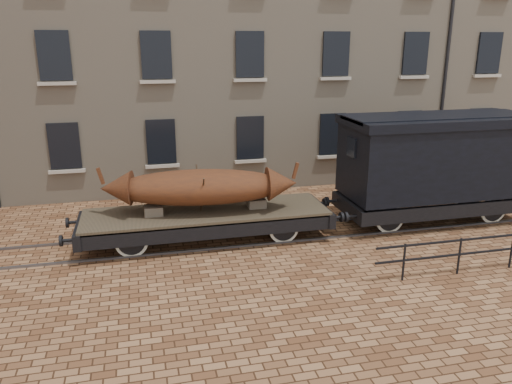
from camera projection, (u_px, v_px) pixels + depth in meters
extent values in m
plane|color=brown|center=(255.00, 236.00, 15.67)|extent=(90.00, 90.00, 0.00)
cube|color=tan|center=(267.00, 17.00, 23.62)|extent=(40.00, 10.00, 14.00)
cube|color=black|center=(64.00, 146.00, 18.30)|extent=(1.10, 0.12, 1.70)
cube|color=#B8AE9B|center=(67.00, 171.00, 18.52)|extent=(1.30, 0.18, 0.12)
cube|color=black|center=(161.00, 141.00, 19.09)|extent=(1.10, 0.12, 1.70)
cube|color=#B8AE9B|center=(163.00, 166.00, 19.31)|extent=(1.30, 0.18, 0.12)
cube|color=black|center=(250.00, 138.00, 19.87)|extent=(1.10, 0.12, 1.70)
cube|color=#B8AE9B|center=(250.00, 161.00, 20.09)|extent=(1.30, 0.18, 0.12)
cube|color=black|center=(332.00, 134.00, 20.66)|extent=(1.10, 0.12, 1.70)
cube|color=#B8AE9B|center=(332.00, 157.00, 20.88)|extent=(1.30, 0.18, 0.12)
cube|color=black|center=(408.00, 130.00, 21.44)|extent=(1.10, 0.12, 1.70)
cube|color=#B8AE9B|center=(407.00, 152.00, 21.66)|extent=(1.30, 0.18, 0.12)
cube|color=black|center=(479.00, 127.00, 22.23)|extent=(1.10, 0.12, 1.70)
cube|color=#B8AE9B|center=(477.00, 148.00, 22.45)|extent=(1.30, 0.18, 0.12)
cube|color=black|center=(54.00, 56.00, 17.38)|extent=(1.10, 0.12, 1.70)
cube|color=#B8AE9B|center=(57.00, 83.00, 17.59)|extent=(1.30, 0.18, 0.12)
cube|color=black|center=(156.00, 55.00, 18.16)|extent=(1.10, 0.12, 1.70)
cube|color=#B8AE9B|center=(158.00, 82.00, 18.38)|extent=(1.30, 0.18, 0.12)
cube|color=black|center=(250.00, 54.00, 18.94)|extent=(1.10, 0.12, 1.70)
cube|color=#B8AE9B|center=(250.00, 80.00, 19.16)|extent=(1.30, 0.18, 0.12)
cube|color=black|center=(336.00, 54.00, 19.73)|extent=(1.10, 0.12, 1.70)
cube|color=#B8AE9B|center=(335.00, 78.00, 19.95)|extent=(1.30, 0.18, 0.12)
cube|color=black|center=(415.00, 53.00, 20.51)|extent=(1.10, 0.12, 1.70)
cube|color=#B8AE9B|center=(414.00, 77.00, 20.73)|extent=(1.30, 0.18, 0.12)
cube|color=black|center=(489.00, 53.00, 21.30)|extent=(1.10, 0.12, 1.70)
cube|color=#B8AE9B|center=(487.00, 76.00, 21.52)|extent=(1.30, 0.18, 0.12)
cylinder|color=black|center=(452.00, 13.00, 20.38)|extent=(0.14, 0.14, 14.00)
cube|color=#59595E|center=(260.00, 244.00, 14.99)|extent=(30.00, 0.08, 0.06)
cube|color=#59595E|center=(249.00, 228.00, 16.33)|extent=(30.00, 0.08, 0.06)
cylinder|color=black|center=(404.00, 262.00, 12.66)|extent=(0.06, 0.06, 1.00)
cylinder|color=black|center=(459.00, 256.00, 13.02)|extent=(0.06, 0.06, 1.00)
cylinder|color=black|center=(512.00, 250.00, 13.38)|extent=(0.06, 0.06, 1.00)
cube|color=brown|center=(206.00, 213.00, 15.07)|extent=(7.30, 2.14, 0.12)
cube|color=black|center=(211.00, 231.00, 14.21)|extent=(7.30, 0.16, 0.44)
cube|color=black|center=(202.00, 210.00, 16.06)|extent=(7.30, 0.16, 0.44)
cube|color=black|center=(80.00, 230.00, 14.32)|extent=(0.21, 2.24, 0.44)
cylinder|color=black|center=(67.00, 240.00, 13.58)|extent=(0.34, 0.10, 0.10)
cylinder|color=black|center=(61.00, 241.00, 13.54)|extent=(0.08, 0.31, 0.31)
cylinder|color=black|center=(73.00, 222.00, 14.94)|extent=(0.34, 0.10, 0.10)
cylinder|color=black|center=(67.00, 223.00, 14.90)|extent=(0.08, 0.31, 0.31)
cube|color=black|center=(320.00, 211.00, 15.96)|extent=(0.21, 2.24, 0.44)
cylinder|color=black|center=(336.00, 218.00, 15.34)|extent=(0.34, 0.10, 0.10)
cylinder|color=black|center=(341.00, 217.00, 15.38)|extent=(0.08, 0.31, 0.31)
cylinder|color=black|center=(320.00, 203.00, 16.70)|extent=(0.34, 0.10, 0.10)
cylinder|color=black|center=(324.00, 203.00, 16.73)|extent=(0.08, 0.31, 0.31)
cylinder|color=black|center=(131.00, 233.00, 14.70)|extent=(0.10, 1.85, 0.10)
cylinder|color=silver|center=(131.00, 242.00, 14.03)|extent=(0.93, 0.07, 0.93)
cylinder|color=black|center=(131.00, 242.00, 14.03)|extent=(0.77, 0.10, 0.77)
cube|color=black|center=(131.00, 236.00, 13.85)|extent=(0.88, 0.08, 0.10)
cylinder|color=silver|center=(131.00, 224.00, 15.37)|extent=(0.93, 0.07, 0.93)
cylinder|color=black|center=(131.00, 224.00, 15.37)|extent=(0.77, 0.10, 0.77)
cube|color=black|center=(131.00, 216.00, 15.41)|extent=(0.88, 0.08, 0.10)
cylinder|color=black|center=(277.00, 221.00, 15.70)|extent=(0.10, 1.85, 0.10)
cylinder|color=silver|center=(284.00, 229.00, 15.03)|extent=(0.93, 0.07, 0.93)
cylinder|color=black|center=(284.00, 229.00, 15.03)|extent=(0.77, 0.10, 0.77)
cube|color=black|center=(285.00, 223.00, 14.86)|extent=(0.88, 0.08, 0.10)
cylinder|color=silver|center=(271.00, 213.00, 16.37)|extent=(0.93, 0.07, 0.93)
cylinder|color=black|center=(271.00, 213.00, 16.37)|extent=(0.77, 0.10, 0.77)
cube|color=black|center=(270.00, 205.00, 16.41)|extent=(0.88, 0.08, 0.10)
cube|color=black|center=(207.00, 224.00, 15.18)|extent=(3.89, 0.06, 0.06)
cube|color=#7B6B5A|center=(154.00, 210.00, 14.66)|extent=(0.54, 0.49, 0.27)
cube|color=#7B6B5A|center=(256.00, 203.00, 15.36)|extent=(0.54, 0.49, 0.27)
ellipsoid|color=#5C2C14|center=(200.00, 187.00, 14.80)|extent=(5.34, 2.25, 1.04)
cone|color=#5C2C14|center=(116.00, 188.00, 14.53)|extent=(1.01, 1.09, 0.98)
cube|color=#5C2C14|center=(101.00, 176.00, 14.38)|extent=(0.22, 0.13, 0.50)
cone|color=#5C2C14|center=(282.00, 183.00, 15.04)|extent=(1.01, 1.09, 0.98)
cube|color=#5C2C14|center=(295.00, 171.00, 14.97)|extent=(0.22, 0.13, 0.50)
cylinder|color=#3B2C1D|center=(202.00, 195.00, 14.45)|extent=(0.04, 0.88, 1.27)
cylinder|color=#3B2C1D|center=(199.00, 188.00, 15.23)|extent=(0.04, 0.88, 1.27)
cube|color=black|center=(451.00, 211.00, 15.82)|extent=(6.00, 0.16, 0.45)
cube|color=black|center=(414.00, 192.00, 17.87)|extent=(6.00, 0.16, 0.45)
cube|color=black|center=(349.00, 208.00, 16.17)|extent=(0.22, 2.40, 0.45)
cylinder|color=black|center=(346.00, 217.00, 15.33)|extent=(0.08, 0.32, 0.32)
cylinder|color=black|center=(327.00, 201.00, 16.82)|extent=(0.08, 0.32, 0.32)
cube|color=black|center=(507.00, 195.00, 17.52)|extent=(0.22, 2.40, 0.45)
cylinder|color=black|center=(503.00, 188.00, 18.37)|extent=(0.08, 0.32, 0.32)
cylinder|color=black|center=(379.00, 212.00, 16.49)|extent=(0.10, 1.90, 0.10)
cylinder|color=silver|center=(390.00, 219.00, 15.82)|extent=(0.96, 0.07, 0.96)
cylinder|color=black|center=(390.00, 219.00, 15.82)|extent=(0.79, 0.10, 0.79)
cylinder|color=silver|center=(370.00, 205.00, 17.16)|extent=(0.96, 0.07, 0.96)
cylinder|color=black|center=(370.00, 205.00, 17.16)|extent=(0.79, 0.10, 0.79)
cylinder|color=black|center=(479.00, 203.00, 17.34)|extent=(0.10, 1.90, 0.10)
cylinder|color=silver|center=(493.00, 210.00, 16.67)|extent=(0.96, 0.07, 0.96)
cylinder|color=black|center=(493.00, 210.00, 16.67)|extent=(0.79, 0.10, 0.79)
cylinder|color=silver|center=(466.00, 197.00, 18.01)|extent=(0.96, 0.07, 0.96)
cylinder|color=black|center=(466.00, 197.00, 18.01)|extent=(0.79, 0.10, 0.79)
cube|color=black|center=(436.00, 159.00, 16.43)|extent=(6.00, 2.40, 2.30)
cube|color=black|center=(440.00, 120.00, 16.05)|extent=(6.18, 2.55, 0.28)
cube|color=black|center=(440.00, 117.00, 16.02)|extent=(6.18, 1.70, 0.12)
cube|color=black|center=(352.00, 147.00, 15.59)|extent=(0.08, 0.60, 0.60)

